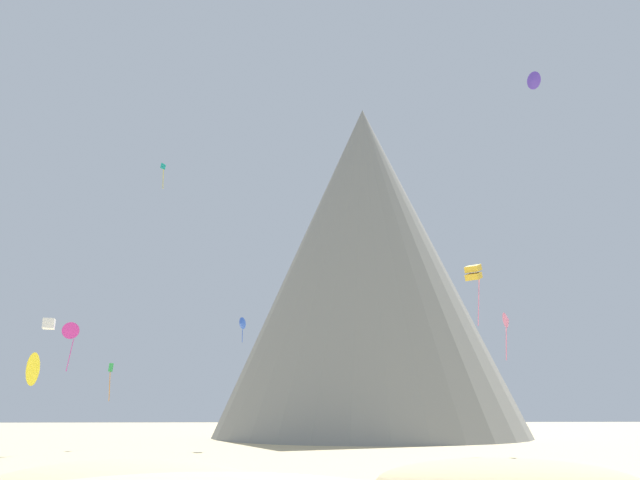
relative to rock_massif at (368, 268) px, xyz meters
The scene contains 10 objects.
rock_massif is the anchor object (origin of this frame).
kite_blue_mid 37.47m from the rock_massif, 126.55° to the right, with size 1.45×1.64×3.24m.
kite_indigo_high 58.23m from the rock_massif, 82.18° to the right, with size 1.09×1.71×1.64m.
kite_yellow_low 70.06m from the rock_massif, 121.56° to the right, with size 0.36×2.59×2.60m.
kite_green_low 50.72m from the rock_massif, 142.30° to the right, with size 0.75×0.63×4.64m.
kite_pink_low 62.86m from the rock_massif, 87.66° to the right, with size 0.62×1.24×3.74m.
kite_gold_mid 57.11m from the rock_massif, 88.40° to the right, with size 1.72×1.74×5.48m.
kite_white_low 60.00m from the rock_massif, 133.36° to the right, with size 1.38×1.40×1.07m.
kite_magenta_low 55.32m from the rock_massif, 138.90° to the right, with size 1.99×1.32×5.63m.
kite_teal_high 42.84m from the rock_massif, 140.04° to the right, with size 0.60×1.08×3.78m.
Camera 1 is at (-0.11, -25.17, 4.54)m, focal length 33.41 mm.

